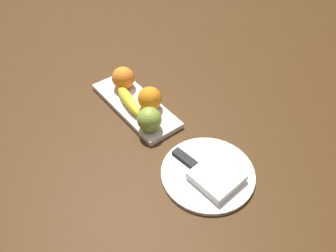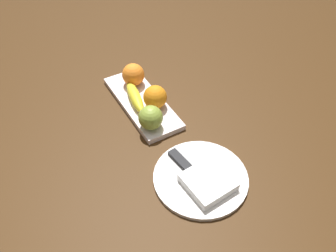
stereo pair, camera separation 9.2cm
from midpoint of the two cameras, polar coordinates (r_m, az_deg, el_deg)
ground_plane at (r=1.05m, az=-6.12°, el=2.84°), size 2.40×2.40×0.00m
fruit_tray at (r=1.05m, az=-8.19°, el=3.49°), size 0.33×0.12×0.02m
apple at (r=0.93m, az=-6.08°, el=1.01°), size 0.07×0.07×0.07m
banana at (r=1.03m, az=-9.45°, el=4.38°), size 0.16×0.06×0.04m
orange_near_apple at (r=1.09m, az=-10.21°, el=8.08°), size 0.07×0.07×0.07m
orange_near_banana at (r=1.00m, az=-5.67°, el=4.72°), size 0.07×0.07×0.07m
dinner_plate at (r=0.86m, az=3.88°, el=-8.35°), size 0.24×0.24×0.01m
folded_napkin at (r=0.84m, az=5.31°, el=-8.95°), size 0.12×0.12×0.02m
knife at (r=0.87m, az=1.00°, el=-6.64°), size 0.18×0.04×0.01m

